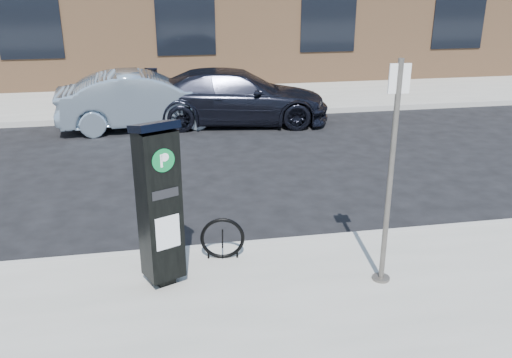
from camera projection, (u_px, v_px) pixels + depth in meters
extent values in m
plane|color=black|center=(242.00, 252.00, 7.97)|extent=(120.00, 120.00, 0.00)
cube|color=gray|center=(185.00, 79.00, 20.83)|extent=(60.00, 12.00, 0.15)
cube|color=#9E9B93|center=(242.00, 248.00, 7.92)|extent=(60.00, 0.12, 0.16)
cube|color=#9E9B93|center=(198.00, 116.00, 15.32)|extent=(60.00, 0.12, 0.16)
cube|color=black|center=(25.00, 3.00, 17.09)|extent=(2.00, 0.06, 3.50)
cube|color=black|center=(185.00, 2.00, 17.94)|extent=(2.00, 0.06, 3.50)
cube|color=black|center=(329.00, 0.00, 18.78)|extent=(2.00, 0.06, 3.50)
cube|color=black|center=(164.00, 278.00, 6.89)|extent=(0.29, 0.29, 0.11)
cube|color=black|center=(159.00, 206.00, 6.53)|extent=(0.56, 0.54, 1.89)
cube|color=black|center=(154.00, 126.00, 6.19)|extent=(0.62, 0.59, 0.17)
cylinder|color=#08652D|center=(163.00, 160.00, 6.16)|extent=(0.26, 0.13, 0.28)
cube|color=white|center=(163.00, 160.00, 6.16)|extent=(0.09, 0.05, 0.16)
cube|color=silver|center=(168.00, 232.00, 6.48)|extent=(0.29, 0.13, 0.42)
cube|color=black|center=(165.00, 194.00, 6.30)|extent=(0.31, 0.14, 0.11)
cylinder|color=#58544E|center=(381.00, 278.00, 6.96)|extent=(0.22, 0.22, 0.03)
cylinder|color=#58544E|center=(390.00, 177.00, 6.47)|extent=(0.07, 0.07, 2.81)
cube|color=silver|center=(400.00, 79.00, 6.05)|extent=(0.25, 0.04, 0.34)
torus|color=black|center=(222.00, 238.00, 7.39)|extent=(0.61, 0.12, 0.61)
cylinder|color=black|center=(208.00, 254.00, 7.46)|extent=(0.03, 0.03, 0.12)
cylinder|color=black|center=(237.00, 254.00, 7.48)|extent=(0.03, 0.03, 0.12)
imported|color=#91A6B8|center=(144.00, 100.00, 14.28)|extent=(4.62, 1.99, 1.48)
imported|color=black|center=(235.00, 97.00, 14.69)|extent=(5.25, 2.66, 1.46)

